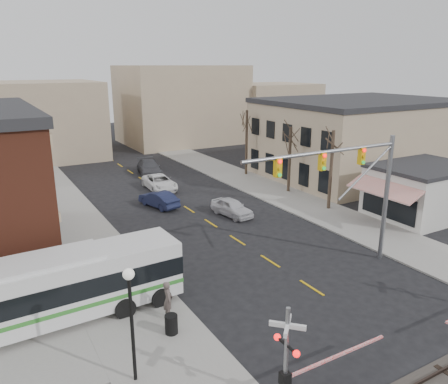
{
  "coord_description": "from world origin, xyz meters",
  "views": [
    {
      "loc": [
        -15.26,
        -14.64,
        12.05
      ],
      "look_at": [
        -0.65,
        10.77,
        3.5
      ],
      "focal_mm": 35.0,
      "sensor_mm": 36.0,
      "label": 1
    }
  ],
  "objects_px": {
    "rr_crossing_west": "(295,354)",
    "pedestrian_far": "(92,282)",
    "pedestrian_near": "(168,300)",
    "traffic_signal_mast": "(354,177)",
    "street_lamp": "(130,303)",
    "car_d": "(149,168)",
    "car_b": "(159,199)",
    "trash_bin": "(171,324)",
    "transit_bus": "(48,290)",
    "car_a": "(232,207)",
    "car_c": "(160,182)"
  },
  "relations": [
    {
      "from": "rr_crossing_west",
      "to": "pedestrian_far",
      "type": "distance_m",
      "value": 12.32
    },
    {
      "from": "pedestrian_near",
      "to": "traffic_signal_mast",
      "type": "bearing_deg",
      "value": -74.2
    },
    {
      "from": "street_lamp",
      "to": "car_d",
      "type": "distance_m",
      "value": 34.52
    },
    {
      "from": "traffic_signal_mast",
      "to": "car_b",
      "type": "distance_m",
      "value": 18.69
    },
    {
      "from": "trash_bin",
      "to": "pedestrian_far",
      "type": "xyz_separation_m",
      "value": [
        -2.28,
        5.37,
        0.29
      ]
    },
    {
      "from": "car_b",
      "to": "pedestrian_near",
      "type": "height_order",
      "value": "pedestrian_near"
    },
    {
      "from": "rr_crossing_west",
      "to": "car_d",
      "type": "xyz_separation_m",
      "value": [
        7.79,
        35.87,
        -1.17
      ]
    },
    {
      "from": "transit_bus",
      "to": "car_d",
      "type": "height_order",
      "value": "transit_bus"
    },
    {
      "from": "transit_bus",
      "to": "car_a",
      "type": "distance_m",
      "value": 18.27
    },
    {
      "from": "trash_bin",
      "to": "car_b",
      "type": "distance_m",
      "value": 19.37
    },
    {
      "from": "car_c",
      "to": "car_d",
      "type": "bearing_deg",
      "value": 81.11
    },
    {
      "from": "street_lamp",
      "to": "trash_bin",
      "type": "relative_size",
      "value": 5.21
    },
    {
      "from": "pedestrian_near",
      "to": "car_a",
      "type": "bearing_deg",
      "value": -25.42
    },
    {
      "from": "pedestrian_near",
      "to": "rr_crossing_west",
      "type": "bearing_deg",
      "value": -148.25
    },
    {
      "from": "transit_bus",
      "to": "street_lamp",
      "type": "relative_size",
      "value": 2.69
    },
    {
      "from": "transit_bus",
      "to": "car_b",
      "type": "distance_m",
      "value": 18.42
    },
    {
      "from": "pedestrian_near",
      "to": "street_lamp",
      "type": "bearing_deg",
      "value": 156.87
    },
    {
      "from": "transit_bus",
      "to": "pedestrian_near",
      "type": "height_order",
      "value": "transit_bus"
    },
    {
      "from": "car_a",
      "to": "rr_crossing_west",
      "type": "bearing_deg",
      "value": -123.34
    },
    {
      "from": "trash_bin",
      "to": "pedestrian_far",
      "type": "relative_size",
      "value": 0.62
    },
    {
      "from": "car_c",
      "to": "pedestrian_near",
      "type": "relative_size",
      "value": 2.73
    },
    {
      "from": "rr_crossing_west",
      "to": "pedestrian_near",
      "type": "relative_size",
      "value": 2.91
    },
    {
      "from": "traffic_signal_mast",
      "to": "trash_bin",
      "type": "relative_size",
      "value": 11.8
    },
    {
      "from": "transit_bus",
      "to": "trash_bin",
      "type": "bearing_deg",
      "value": -38.46
    },
    {
      "from": "rr_crossing_west",
      "to": "trash_bin",
      "type": "height_order",
      "value": "rr_crossing_west"
    },
    {
      "from": "trash_bin",
      "to": "car_a",
      "type": "relative_size",
      "value": 0.22
    },
    {
      "from": "car_d",
      "to": "pedestrian_far",
      "type": "height_order",
      "value": "pedestrian_far"
    },
    {
      "from": "pedestrian_near",
      "to": "car_b",
      "type": "bearing_deg",
      "value": -3.49
    },
    {
      "from": "transit_bus",
      "to": "rr_crossing_west",
      "type": "distance_m",
      "value": 11.96
    },
    {
      "from": "street_lamp",
      "to": "pedestrian_near",
      "type": "bearing_deg",
      "value": 50.1
    },
    {
      "from": "trash_bin",
      "to": "traffic_signal_mast",
      "type": "bearing_deg",
      "value": 5.04
    },
    {
      "from": "car_d",
      "to": "pedestrian_near",
      "type": "distance_m",
      "value": 30.21
    },
    {
      "from": "trash_bin",
      "to": "car_d",
      "type": "bearing_deg",
      "value": 71.26
    },
    {
      "from": "car_c",
      "to": "pedestrian_near",
      "type": "height_order",
      "value": "pedestrian_near"
    },
    {
      "from": "street_lamp",
      "to": "car_c",
      "type": "xyz_separation_m",
      "value": [
        11.27,
        25.55,
        -2.77
      ]
    },
    {
      "from": "street_lamp",
      "to": "car_b",
      "type": "xyz_separation_m",
      "value": [
        9.11,
        20.35,
        -2.8
      ]
    },
    {
      "from": "transit_bus",
      "to": "pedestrian_far",
      "type": "height_order",
      "value": "transit_bus"
    },
    {
      "from": "pedestrian_near",
      "to": "pedestrian_far",
      "type": "height_order",
      "value": "pedestrian_near"
    },
    {
      "from": "trash_bin",
      "to": "car_a",
      "type": "distance_m",
      "value": 17.04
    },
    {
      "from": "rr_crossing_west",
      "to": "car_a",
      "type": "height_order",
      "value": "rr_crossing_west"
    },
    {
      "from": "traffic_signal_mast",
      "to": "rr_crossing_west",
      "type": "distance_m",
      "value": 12.69
    },
    {
      "from": "street_lamp",
      "to": "pedestrian_near",
      "type": "relative_size",
      "value": 2.49
    },
    {
      "from": "car_c",
      "to": "pedestrian_near",
      "type": "distance_m",
      "value": 23.67
    },
    {
      "from": "trash_bin",
      "to": "car_c",
      "type": "bearing_deg",
      "value": 69.39
    },
    {
      "from": "traffic_signal_mast",
      "to": "car_c",
      "type": "xyz_separation_m",
      "value": [
        -3.36,
        22.32,
        -5.05
      ]
    },
    {
      "from": "transit_bus",
      "to": "rr_crossing_west",
      "type": "height_order",
      "value": "rr_crossing_west"
    },
    {
      "from": "pedestrian_near",
      "to": "pedestrian_far",
      "type": "xyz_separation_m",
      "value": [
        -2.67,
        4.1,
        -0.22
      ]
    },
    {
      "from": "car_d",
      "to": "rr_crossing_west",
      "type": "bearing_deg",
      "value": -91.88
    },
    {
      "from": "car_a",
      "to": "pedestrian_far",
      "type": "distance_m",
      "value": 15.33
    },
    {
      "from": "pedestrian_far",
      "to": "car_d",
      "type": "bearing_deg",
      "value": 30.51
    }
  ]
}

